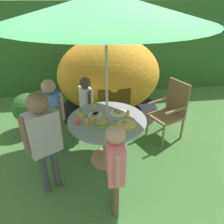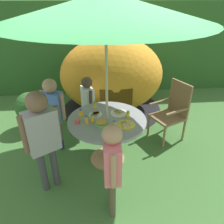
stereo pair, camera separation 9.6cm
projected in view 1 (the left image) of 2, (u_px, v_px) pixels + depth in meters
ground_plane at (108, 159)px, 3.48m from camera, size 10.00×10.00×0.02m
hedge_backdrop at (94, 48)px, 5.57m from camera, size 9.00×0.70×2.19m
garden_table at (107, 129)px, 3.20m from camera, size 1.13×1.13×0.75m
patio_umbrella at (106, 7)px, 2.41m from camera, size 2.48×2.48×2.36m
wooden_chair at (171, 109)px, 3.80m from camera, size 0.64×0.62×1.04m
dome_tent at (109, 76)px, 4.62m from camera, size 2.25×2.25×1.59m
potted_plant at (28, 110)px, 4.02m from camera, size 0.55×0.55×0.75m
child_in_white_shirt at (86, 99)px, 3.77m from camera, size 0.25×0.36×1.11m
child_in_blue_shirt at (51, 108)px, 3.32m from camera, size 0.39×0.30×1.25m
child_in_grey_shirt at (43, 133)px, 2.53m from camera, size 0.42×0.36×1.42m
child_in_pink_shirt at (115, 161)px, 2.29m from camera, size 0.21×0.42×1.23m
snack_bowl at (102, 123)px, 2.94m from camera, size 0.17×0.17×0.08m
plate_mid_right at (118, 113)px, 3.26m from camera, size 0.25×0.25×0.03m
plate_back_edge at (127, 124)px, 2.97m from camera, size 0.25×0.25×0.03m
plate_far_left at (95, 114)px, 3.20m from camera, size 0.20×0.20×0.03m
juice_bottle_near_left at (92, 119)px, 3.01m from camera, size 0.05×0.05×0.12m
juice_bottle_near_right at (87, 120)px, 2.99m from camera, size 0.05×0.05×0.11m
juice_bottle_far_right at (94, 105)px, 3.38m from camera, size 0.05×0.05×0.11m
juice_bottle_center_front at (128, 114)px, 3.13m from camera, size 0.05×0.05×0.11m
juice_bottle_center_back at (115, 125)px, 2.85m from camera, size 0.06×0.06×0.13m
juice_bottle_mid_left at (81, 113)px, 3.16m from camera, size 0.06×0.06×0.11m
cup_near at (78, 122)px, 2.98m from camera, size 0.07×0.07×0.06m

